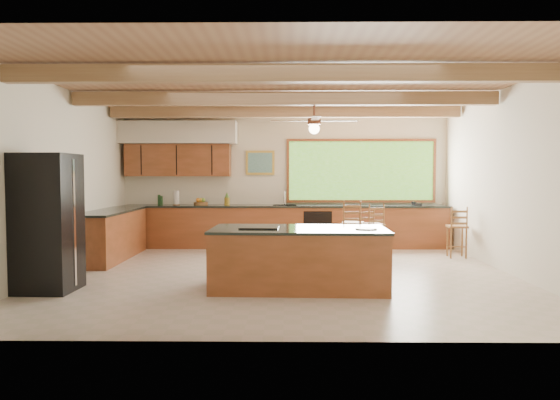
{
  "coord_description": "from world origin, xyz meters",
  "views": [
    {
      "loc": [
        0.02,
        -7.93,
        1.6
      ],
      "look_at": [
        -0.08,
        0.8,
        1.14
      ],
      "focal_mm": 32.0,
      "sensor_mm": 36.0,
      "label": 1
    }
  ],
  "objects": [
    {
      "name": "room_shell",
      "position": [
        -0.17,
        0.65,
        2.21
      ],
      "size": [
        7.27,
        6.54,
        3.02
      ],
      "color": "beige",
      "rests_on": "ground"
    },
    {
      "name": "bar_stool_d",
      "position": [
        3.3,
        1.55,
        0.58
      ],
      "size": [
        0.38,
        0.38,
        0.99
      ],
      "rotation": [
        0.0,
        0.0,
        -0.08
      ],
      "color": "olive",
      "rests_on": "ground"
    },
    {
      "name": "bar_stool_a",
      "position": [
        1.53,
        1.55,
        0.57
      ],
      "size": [
        0.38,
        0.38,
        0.96
      ],
      "rotation": [
        0.0,
        0.0,
        0.1
      ],
      "color": "olive",
      "rests_on": "ground"
    },
    {
      "name": "bar_stool_c",
      "position": [
        1.31,
        1.54,
        0.65
      ],
      "size": [
        0.47,
        0.47,
        1.1
      ],
      "rotation": [
        0.0,
        0.0,
        -0.22
      ],
      "color": "olive",
      "rests_on": "ground"
    },
    {
      "name": "island",
      "position": [
        0.21,
        -1.02,
        0.43
      ],
      "size": [
        2.47,
        1.22,
        0.86
      ],
      "rotation": [
        0.0,
        0.0,
        -0.03
      ],
      "color": "brown",
      "rests_on": "ground"
    },
    {
      "name": "counter_run",
      "position": [
        -0.82,
        2.52,
        0.46
      ],
      "size": [
        7.12,
        3.1,
        1.23
      ],
      "color": "brown",
      "rests_on": "ground"
    },
    {
      "name": "ground",
      "position": [
        0.0,
        0.0,
        0.0
      ],
      "size": [
        7.2,
        7.2,
        0.0
      ],
      "primitive_type": "plane",
      "color": "#C3B1A1",
      "rests_on": "ground"
    },
    {
      "name": "refrigerator",
      "position": [
        -3.22,
        -1.21,
        0.94
      ],
      "size": [
        0.75,
        0.73,
        1.88
      ],
      "rotation": [
        0.0,
        0.0,
        -0.03
      ],
      "color": "black",
      "rests_on": "ground"
    },
    {
      "name": "bar_stool_b",
      "position": [
        1.69,
        1.54,
        0.62
      ],
      "size": [
        0.46,
        0.46,
        1.04
      ],
      "rotation": [
        0.0,
        0.0,
        0.28
      ],
      "color": "olive",
      "rests_on": "ground"
    }
  ]
}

